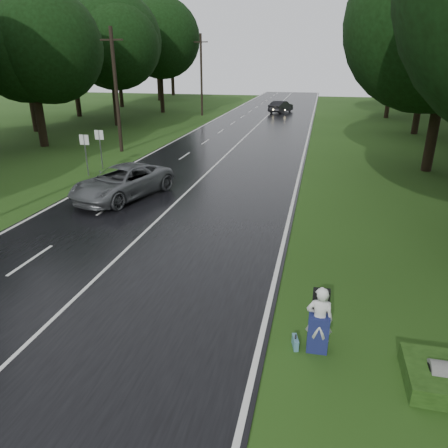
{
  "coord_description": "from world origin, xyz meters",
  "views": [
    {
      "loc": [
        6.85,
        -9.53,
        6.77
      ],
      "look_at": [
        3.65,
        4.4,
        1.1
      ],
      "focal_mm": 33.13,
      "sensor_mm": 36.0,
      "label": 1
    }
  ],
  "objects": [
    {
      "name": "ground",
      "position": [
        0.0,
        0.0,
        0.0
      ],
      "size": [
        160.0,
        160.0,
        0.0
      ],
      "primitive_type": "plane",
      "color": "#244715",
      "rests_on": "ground"
    },
    {
      "name": "road",
      "position": [
        0.0,
        20.0,
        0.02
      ],
      "size": [
        12.0,
        140.0,
        0.04
      ],
      "primitive_type": "cube",
      "color": "black",
      "rests_on": "ground"
    },
    {
      "name": "lane_center",
      "position": [
        0.0,
        20.0,
        0.04
      ],
      "size": [
        0.12,
        140.0,
        0.01
      ],
      "primitive_type": "cube",
      "color": "silver",
      "rests_on": "road"
    },
    {
      "name": "grey_car",
      "position": [
        -3.0,
        9.6,
        0.86
      ],
      "size": [
        4.38,
        6.47,
        1.65
      ],
      "primitive_type": "imported",
      "rotation": [
        0.0,
        0.0,
        5.98
      ],
      "color": "#54585A",
      "rests_on": "road"
    },
    {
      "name": "far_car",
      "position": [
        1.32,
        49.81,
        0.83
      ],
      "size": [
        3.16,
        5.08,
        1.58
      ],
      "primitive_type": "imported",
      "rotation": [
        0.0,
        0.0,
        2.8
      ],
      "color": "black",
      "rests_on": "road"
    },
    {
      "name": "hitchhiker",
      "position": [
        7.22,
        -0.74,
        0.84
      ],
      "size": [
        0.67,
        0.6,
        1.8
      ],
      "color": "silver",
      "rests_on": "ground"
    },
    {
      "name": "suitcase",
      "position": [
        6.68,
        -0.75,
        0.14
      ],
      "size": [
        0.2,
        0.41,
        0.28
      ],
      "primitive_type": "cube",
      "rotation": [
        0.0,
        0.0,
        0.23
      ],
      "color": "teal",
      "rests_on": "ground"
    },
    {
      "name": "utility_pole_mid",
      "position": [
        -8.5,
        20.68,
        0.0
      ],
      "size": [
        1.8,
        0.28,
        9.09
      ],
      "primitive_type": null,
      "color": "black",
      "rests_on": "ground"
    },
    {
      "name": "utility_pole_far",
      "position": [
        -8.5,
        44.43,
        0.0
      ],
      "size": [
        1.8,
        0.28,
        9.9
      ],
      "primitive_type": null,
      "color": "black",
      "rests_on": "ground"
    },
    {
      "name": "road_sign_a",
      "position": [
        -7.2,
        13.32,
        0.0
      ],
      "size": [
        0.61,
        0.1,
        2.56
      ],
      "primitive_type": null,
      "color": "white",
      "rests_on": "ground"
    },
    {
      "name": "road_sign_b",
      "position": [
        -7.2,
        15.16,
        0.0
      ],
      "size": [
        0.61,
        0.1,
        2.56
      ],
      "primitive_type": null,
      "color": "white",
      "rests_on": "ground"
    },
    {
      "name": "tree_left_d",
      "position": [
        -15.84,
        21.2,
        0.0
      ],
      "size": [
        8.6,
        8.6,
        13.44
      ],
      "primitive_type": null,
      "color": "black",
      "rests_on": "ground"
    },
    {
      "name": "tree_left_e",
      "position": [
        -15.35,
        33.86,
        0.0
      ],
      "size": [
        9.51,
        9.51,
        14.85
      ],
      "primitive_type": null,
      "color": "black",
      "rests_on": "ground"
    },
    {
      "name": "tree_left_f",
      "position": [
        -14.81,
        46.54,
        0.0
      ],
      "size": [
        10.83,
        10.83,
        16.92
      ],
      "primitive_type": null,
      "color": "black",
      "rests_on": "ground"
    },
    {
      "name": "tree_right_d",
      "position": [
        13.88,
        19.41,
        0.0
      ],
      "size": [
        9.54,
        9.54,
        14.9
      ],
      "primitive_type": null,
      "color": "black",
      "rests_on": "ground"
    },
    {
      "name": "tree_right_e",
      "position": [
        15.98,
        35.0,
        0.0
      ],
      "size": [
        7.34,
        7.34,
        11.46
      ],
      "primitive_type": null,
      "color": "black",
      "rests_on": "ground"
    },
    {
      "name": "tree_right_f",
      "position": [
        14.87,
        47.26,
        0.0
      ],
      "size": [
        8.86,
        8.86,
        13.84
      ],
      "primitive_type": null,
      "color": "black",
      "rests_on": "ground"
    }
  ]
}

